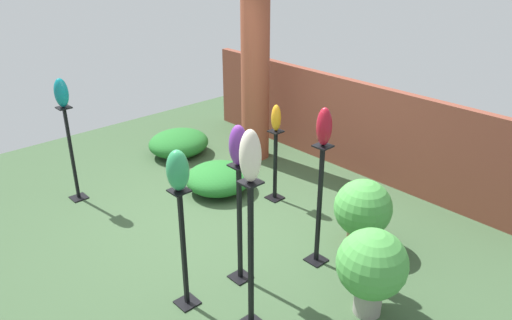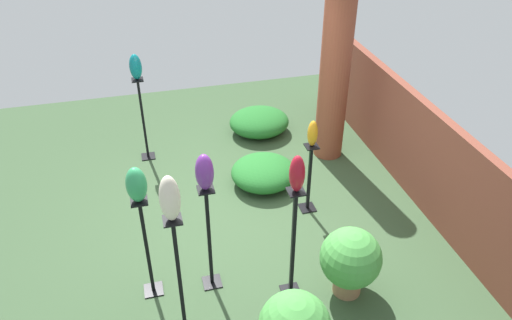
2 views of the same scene
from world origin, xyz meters
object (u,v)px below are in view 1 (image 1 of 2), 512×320
object	(u,v)px
pedestal_violet	(240,229)
art_vase_teal	(61,93)
pedestal_teal	(72,158)
pedestal_amber	(275,169)
art_vase_amber	(276,118)
potted_plant_back_center	(363,210)
art_vase_jade	(178,170)
art_vase_ruby	(324,127)
brick_pillar	(255,71)
art_vase_violet	(238,145)
potted_plant_front_left	(372,266)
pedestal_jade	(184,254)
art_vase_ivory	(250,156)
pedestal_ivory	(251,263)
pedestal_ruby	(319,210)

from	to	relation	value
pedestal_violet	art_vase_teal	bearing A→B (deg)	-169.89
pedestal_teal	art_vase_teal	size ratio (longest dim) A/B	3.51
pedestal_amber	pedestal_violet	size ratio (longest dim) A/B	0.75
pedestal_teal	art_vase_amber	world-z (taller)	art_vase_amber
potted_plant_back_center	art_vase_teal	bearing A→B (deg)	-149.78
art_vase_teal	art_vase_jade	bearing A→B (deg)	-3.04
art_vase_ruby	potted_plant_back_center	bearing A→B (deg)	76.83
brick_pillar	art_vase_violet	xyz separation A→B (m)	(2.15, -2.17, 0.10)
pedestal_teal	potted_plant_back_center	xyz separation A→B (m)	(3.18, 1.86, -0.13)
potted_plant_front_left	art_vase_teal	bearing A→B (deg)	-165.32
art_vase_violet	art_vase_jade	xyz separation A→B (m)	(-0.05, -0.63, -0.07)
pedestal_jade	potted_plant_front_left	distance (m)	1.69
pedestal_teal	art_vase_ivory	world-z (taller)	art_vase_ivory
art_vase_teal	pedestal_ivory	bearing A→B (deg)	2.09
art_vase_teal	potted_plant_back_center	xyz separation A→B (m)	(3.18, 1.86, -0.99)
brick_pillar	art_vase_ruby	distance (m)	2.85
art_vase_teal	pedestal_teal	bearing A→B (deg)	0.00
art_vase_ruby	art_vase_teal	bearing A→B (deg)	-157.32
pedestal_amber	art_vase_ruby	distance (m)	1.81
pedestal_violet	art_vase_ruby	size ratio (longest dim) A/B	3.33
pedestal_amber	art_vase_violet	distance (m)	2.01
pedestal_teal	art_vase_ivory	bearing A→B (deg)	2.09
art_vase_teal	brick_pillar	bearing A→B (deg)	77.94
pedestal_jade	potted_plant_front_left	size ratio (longest dim) A/B	1.42
pedestal_amber	potted_plant_back_center	world-z (taller)	pedestal_amber
art_vase_ivory	pedestal_violet	bearing A→B (deg)	147.33
brick_pillar	pedestal_teal	bearing A→B (deg)	-102.06
brick_pillar	art_vase_ivory	world-z (taller)	brick_pillar
pedestal_ruby	art_vase_violet	size ratio (longest dim) A/B	3.47
pedestal_ruby	art_vase_jade	size ratio (longest dim) A/B	3.63
art_vase_jade	art_vase_teal	size ratio (longest dim) A/B	1.03
pedestal_jade	art_vase_teal	world-z (taller)	art_vase_teal
art_vase_ruby	potted_plant_front_left	distance (m)	1.35
pedestal_violet	potted_plant_front_left	size ratio (longest dim) A/B	1.48
brick_pillar	pedestal_ivory	world-z (taller)	brick_pillar
pedestal_amber	art_vase_amber	size ratio (longest dim) A/B	2.82
pedestal_jade	art_vase_ruby	size ratio (longest dim) A/B	3.18
brick_pillar	art_vase_violet	size ratio (longest dim) A/B	7.06
pedestal_ivory	potted_plant_back_center	bearing A→B (deg)	93.36
pedestal_violet	potted_plant_front_left	bearing A→B (deg)	24.51
brick_pillar	pedestal_amber	distance (m)	1.69
pedestal_ivory	potted_plant_back_center	size ratio (longest dim) A/B	1.80
art_vase_violet	pedestal_violet	bearing A→B (deg)	0.00
pedestal_teal	art_vase_ivory	xyz separation A→B (m)	(3.29, 0.12, 1.08)
pedestal_amber	pedestal_ivory	xyz separation A→B (m)	(1.52, -1.80, 0.23)
art_vase_teal	pedestal_ruby	bearing A→B (deg)	22.68
pedestal_teal	pedestal_jade	bearing A→B (deg)	-3.04
pedestal_amber	pedestal_ivory	size ratio (longest dim) A/B	0.66
pedestal_jade	pedestal_teal	xyz separation A→B (m)	(-2.67, 0.14, 0.02)
pedestal_jade	art_vase_ruby	world-z (taller)	art_vase_ruby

